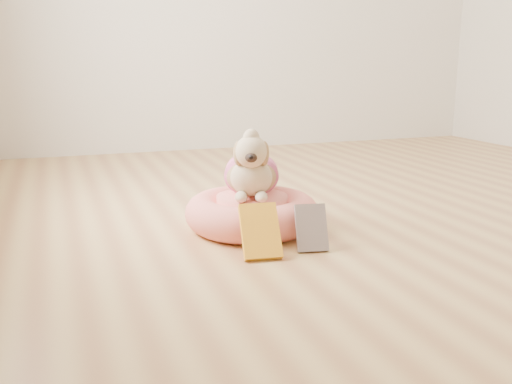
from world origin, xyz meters
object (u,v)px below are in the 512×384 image
object	(u,v)px
pet_bed	(252,213)
book_white	(311,228)
dog	(251,160)
book_yellow	(260,231)

from	to	relation	value
pet_bed	book_white	distance (m)	0.36
book_white	dog	bearing A→B (deg)	120.10
pet_bed	book_white	size ratio (longest dim) A/B	3.13
dog	pet_bed	bearing A→B (deg)	-81.59
pet_bed	dog	distance (m)	0.23
dog	book_white	size ratio (longest dim) A/B	2.23
dog	book_white	distance (m)	0.43
book_yellow	book_white	bearing A→B (deg)	7.70
dog	book_yellow	distance (m)	0.41
dog	book_white	xyz separation A→B (m)	(0.12, -0.35, -0.21)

